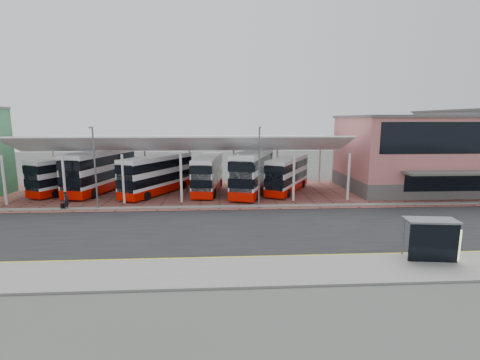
{
  "coord_description": "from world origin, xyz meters",
  "views": [
    {
      "loc": [
        -1.92,
        -27.82,
        8.72
      ],
      "look_at": [
        0.11,
        6.71,
        2.71
      ],
      "focal_mm": 26.0,
      "sensor_mm": 36.0,
      "label": 1
    }
  ],
  "objects": [
    {
      "name": "canopy",
      "position": [
        -6.0,
        13.94,
        5.8
      ],
      "size": [
        37.0,
        11.63,
        7.07
      ],
      "color": "silver",
      "rests_on": "ground"
    },
    {
      "name": "forecourt",
      "position": [
        2.0,
        13.0,
        0.03
      ],
      "size": [
        72.0,
        16.0,
        0.06
      ],
      "primitive_type": "cube",
      "color": "brown",
      "rests_on": "ground"
    },
    {
      "name": "yellow_line_near",
      "position": [
        0.0,
        -7.0,
        0.03
      ],
      "size": [
        120.0,
        0.12,
        0.01
      ],
      "primitive_type": "cube",
      "color": "#CECB01",
      "rests_on": "road"
    },
    {
      "name": "terminal",
      "position": [
        23.0,
        13.92,
        4.66
      ],
      "size": [
        18.4,
        14.4,
        9.25
      ],
      "color": "#52504D",
      "rests_on": "ground"
    },
    {
      "name": "bus_3",
      "position": [
        -3.36,
        14.02,
        2.22
      ],
      "size": [
        3.58,
        10.74,
        4.34
      ],
      "rotation": [
        0.0,
        0.0,
        -0.11
      ],
      "color": "white",
      "rests_on": "forecourt"
    },
    {
      "name": "north_kerb",
      "position": [
        0.0,
        6.2,
        0.07
      ],
      "size": [
        120.0,
        0.8,
        0.14
      ],
      "primitive_type": "cube",
      "color": "slate",
      "rests_on": "ground"
    },
    {
      "name": "lamp_west",
      "position": [
        -14.0,
        6.27,
        4.36
      ],
      "size": [
        0.16,
        0.9,
        8.07
      ],
      "color": "slate",
      "rests_on": "ground"
    },
    {
      "name": "bus_5",
      "position": [
        6.32,
        13.53,
        2.14
      ],
      "size": [
        6.86,
        10.05,
        4.19
      ],
      "rotation": [
        0.0,
        0.0,
        -0.49
      ],
      "color": "white",
      "rests_on": "forecourt"
    },
    {
      "name": "yellow_line_far",
      "position": [
        0.0,
        -6.7,
        0.03
      ],
      "size": [
        120.0,
        0.12,
        0.01
      ],
      "primitive_type": "cube",
      "color": "#CECB01",
      "rests_on": "road"
    },
    {
      "name": "pedestrian",
      "position": [
        -16.88,
        6.08,
        0.96
      ],
      "size": [
        0.52,
        0.72,
        1.81
      ],
      "primitive_type": "imported",
      "rotation": [
        0.0,
        0.0,
        1.43
      ],
      "color": "black",
      "rests_on": "forecourt"
    },
    {
      "name": "lamp_east",
      "position": [
        2.0,
        6.27,
        4.36
      ],
      "size": [
        0.16,
        0.9,
        8.07
      ],
      "color": "slate",
      "rests_on": "ground"
    },
    {
      "name": "bus_1",
      "position": [
        -16.42,
        15.07,
        2.53
      ],
      "size": [
        5.49,
        12.37,
        4.97
      ],
      "rotation": [
        0.0,
        0.0,
        -0.23
      ],
      "color": "white",
      "rests_on": "forecourt"
    },
    {
      "name": "ground",
      "position": [
        0.0,
        0.0,
        0.0
      ],
      "size": [
        140.0,
        140.0,
        0.0
      ],
      "primitive_type": "plane",
      "color": "#3D3F3B"
    },
    {
      "name": "suitcase",
      "position": [
        -17.36,
        6.26,
        0.35
      ],
      "size": [
        0.34,
        0.24,
        0.58
      ],
      "primitive_type": "cube",
      "color": "black",
      "rests_on": "forecourt"
    },
    {
      "name": "road",
      "position": [
        0.0,
        -1.0,
        0.01
      ],
      "size": [
        120.0,
        14.0,
        0.02
      ],
      "primitive_type": "cube",
      "color": "black",
      "rests_on": "ground"
    },
    {
      "name": "bus_2",
      "position": [
        -9.29,
        13.23,
        2.29
      ],
      "size": [
        7.4,
        10.77,
        4.49
      ],
      "rotation": [
        0.0,
        0.0,
        -0.5
      ],
      "color": "white",
      "rests_on": "forecourt"
    },
    {
      "name": "bus_0",
      "position": [
        -20.03,
        14.9,
        2.17
      ],
      "size": [
        6.66,
        10.31,
        4.25
      ],
      "rotation": [
        0.0,
        0.0,
        -0.45
      ],
      "color": "white",
      "rests_on": "forecourt"
    },
    {
      "name": "sidewalk",
      "position": [
        0.0,
        -9.0,
        0.07
      ],
      "size": [
        120.0,
        4.0,
        0.14
      ],
      "primitive_type": "cube",
      "color": "slate",
      "rests_on": "ground"
    },
    {
      "name": "bus_shelter",
      "position": [
        11.33,
        -8.18,
        1.71
      ],
      "size": [
        3.3,
        1.84,
        2.52
      ],
      "rotation": [
        0.0,
        0.0,
        -0.13
      ],
      "color": "black",
      "rests_on": "sidewalk"
    },
    {
      "name": "bus_4",
      "position": [
        2.05,
        13.1,
        2.53
      ],
      "size": [
        6.34,
        12.32,
        4.97
      ],
      "rotation": [
        0.0,
        0.0,
        -0.31
      ],
      "color": "white",
      "rests_on": "forecourt"
    }
  ]
}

